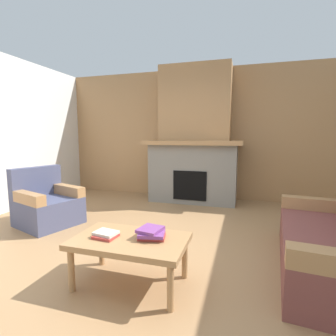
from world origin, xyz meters
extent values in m
plane|color=#9E754C|center=(0.00, 0.00, 0.00)|extent=(9.00, 9.00, 0.00)
cube|color=#A87A4C|center=(0.00, 3.00, 1.35)|extent=(6.00, 0.12, 2.70)
cube|color=gray|center=(0.00, 2.59, 0.57)|extent=(1.70, 0.70, 1.15)
cube|color=black|center=(0.00, 2.26, 0.38)|extent=(0.64, 0.08, 0.56)
cube|color=#A87A4C|center=(0.00, 2.54, 1.19)|extent=(1.90, 0.82, 0.08)
cube|color=#A87A4C|center=(0.00, 2.69, 1.97)|extent=(1.40, 0.50, 1.47)
cube|color=brown|center=(1.79, 0.23, 0.20)|extent=(1.04, 1.88, 0.40)
cube|color=#A87A4C|center=(1.88, 1.05, 0.48)|extent=(0.85, 0.25, 0.15)
cube|color=#474C6B|center=(-1.80, 0.57, 0.20)|extent=(0.96, 0.96, 0.40)
cube|color=#474C6B|center=(-2.09, 0.67, 0.62)|extent=(0.37, 0.77, 0.45)
cube|color=#A87A4C|center=(-1.89, 0.28, 0.48)|extent=(0.77, 0.37, 0.15)
cube|color=#A87A4C|center=(-1.70, 0.87, 0.48)|extent=(0.77, 0.37, 0.15)
cube|color=#A87A4C|center=(0.03, -0.50, 0.41)|extent=(1.00, 0.60, 0.05)
cylinder|color=#A87A4C|center=(-0.41, -0.74, 0.19)|extent=(0.06, 0.06, 0.38)
cylinder|color=#A87A4C|center=(0.47, -0.74, 0.19)|extent=(0.06, 0.06, 0.38)
cylinder|color=#A87A4C|center=(-0.41, -0.26, 0.19)|extent=(0.06, 0.06, 0.38)
cylinder|color=#A87A4C|center=(0.47, -0.26, 0.19)|extent=(0.06, 0.06, 0.38)
cube|color=#B23833|center=(-0.18, -0.54, 0.44)|extent=(0.21, 0.18, 0.02)
cube|color=beige|center=(-0.18, -0.53, 0.47)|extent=(0.22, 0.18, 0.02)
cube|color=#B23833|center=(0.22, -0.45, 0.44)|extent=(0.26, 0.19, 0.03)
cube|color=#7A3D84|center=(0.22, -0.45, 0.47)|extent=(0.25, 0.23, 0.03)
cube|color=#7A3D84|center=(0.20, -0.43, 0.50)|extent=(0.22, 0.24, 0.03)
camera|label=1|loc=(0.97, -2.46, 1.33)|focal=27.27mm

